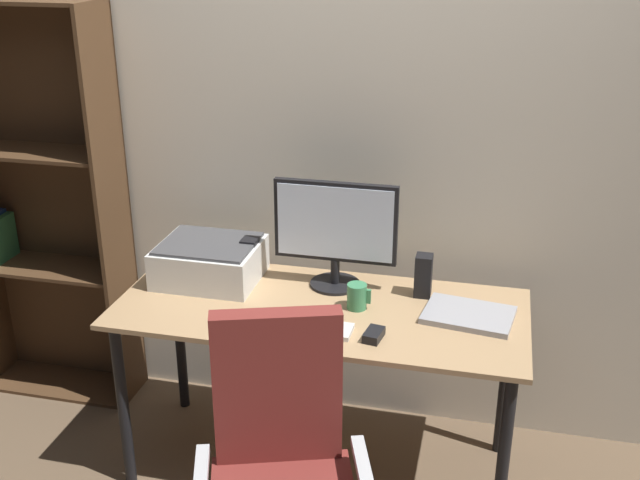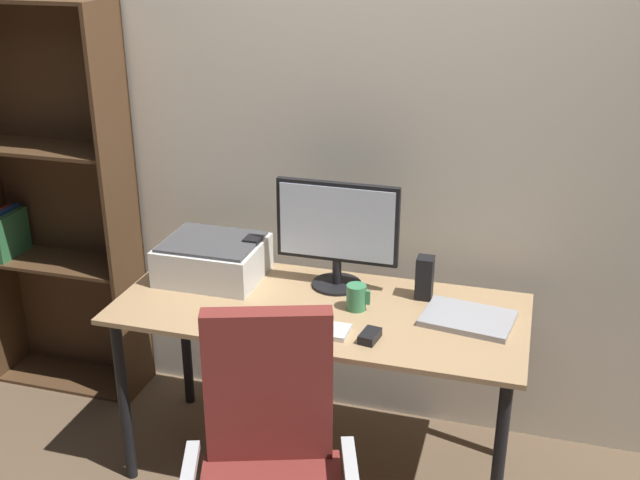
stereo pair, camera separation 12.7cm
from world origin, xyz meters
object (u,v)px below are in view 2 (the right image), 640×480
object	(u,v)px
keyboard	(309,327)
mouse	(370,336)
laptop	(468,318)
monitor	(337,229)
desk	(320,327)
speaker_right	(425,278)
printer	(213,259)
coffee_mug	(356,297)
bookshelf	(53,206)
speaker_left	(253,257)

from	to	relation	value
keyboard	mouse	distance (m)	0.23
laptop	monitor	bearing A→B (deg)	172.44
desk	laptop	xyz separation A→B (m)	(0.55, 0.04, 0.10)
desk	mouse	size ratio (longest dim) A/B	16.15
speaker_right	printer	size ratio (longest dim) A/B	0.42
laptop	coffee_mug	bearing A→B (deg)	-168.89
laptop	keyboard	bearing A→B (deg)	-149.34
monitor	bookshelf	world-z (taller)	bookshelf
desk	bookshelf	size ratio (longest dim) A/B	0.86
monitor	speaker_right	distance (m)	0.39
laptop	speaker_right	distance (m)	0.25
coffee_mug	printer	xyz separation A→B (m)	(-0.63, 0.11, 0.03)
speaker_left	printer	xyz separation A→B (m)	(-0.16, -0.05, -0.00)
monitor	speaker_right	bearing A→B (deg)	-1.29
keyboard	mouse	bearing A→B (deg)	-2.01
speaker_right	bookshelf	bearing A→B (deg)	175.00
speaker_left	printer	distance (m)	0.16
monitor	mouse	xyz separation A→B (m)	(0.22, -0.39, -0.23)
mouse	coffee_mug	bearing A→B (deg)	124.15
coffee_mug	speaker_left	xyz separation A→B (m)	(-0.47, 0.16, 0.04)
monitor	keyboard	size ratio (longest dim) A/B	1.67
monitor	speaker_left	bearing A→B (deg)	-178.71
coffee_mug	desk	bearing A→B (deg)	-171.53
keyboard	bookshelf	xyz separation A→B (m)	(-1.38, 0.52, 0.14)
keyboard	mouse	world-z (taller)	mouse
keyboard	printer	world-z (taller)	printer
laptop	speaker_left	bearing A→B (deg)	179.02
desk	coffee_mug	world-z (taller)	coffee_mug
coffee_mug	keyboard	bearing A→B (deg)	-121.82
speaker_left	printer	size ratio (longest dim) A/B	0.42
monitor	mouse	size ratio (longest dim) A/B	5.06
keyboard	coffee_mug	xyz separation A→B (m)	(0.13, 0.20, 0.04)
desk	coffee_mug	size ratio (longest dim) A/B	15.76
coffee_mug	speaker_left	size ratio (longest dim) A/B	0.58
laptop	speaker_right	xyz separation A→B (m)	(-0.19, 0.14, 0.07)
coffee_mug	printer	world-z (taller)	printer
desk	keyboard	bearing A→B (deg)	-85.97
monitor	speaker_left	world-z (taller)	monitor
monitor	speaker_left	size ratio (longest dim) A/B	2.86
mouse	speaker_left	size ratio (longest dim) A/B	0.56
laptop	bookshelf	xyz separation A→B (m)	(-1.92, 0.30, 0.14)
speaker_right	laptop	bearing A→B (deg)	-37.76
laptop	speaker_left	size ratio (longest dim) A/B	1.88
bookshelf	coffee_mug	bearing A→B (deg)	-11.87
desk	speaker_right	size ratio (longest dim) A/B	9.12
speaker_right	printer	bearing A→B (deg)	-176.66
desk	laptop	size ratio (longest dim) A/B	4.85
monitor	mouse	world-z (taller)	monitor
speaker_left	laptop	bearing A→B (deg)	-9.19
coffee_mug	laptop	distance (m)	0.42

